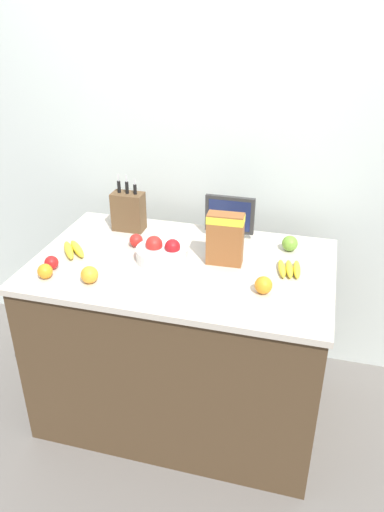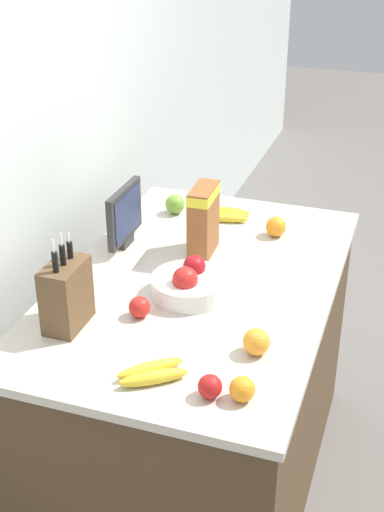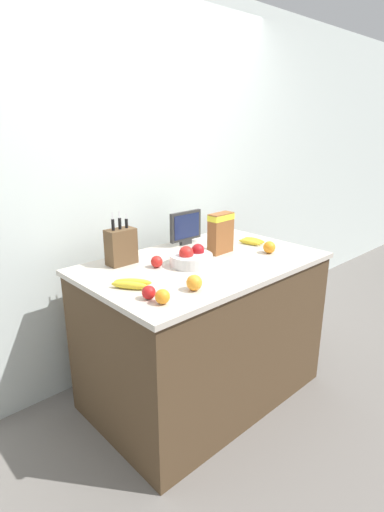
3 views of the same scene
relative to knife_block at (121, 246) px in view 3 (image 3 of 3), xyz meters
name	(u,v)px [view 3 (image 3 of 3)]	position (x,y,z in m)	size (l,w,h in m)	color
ground_plane	(202,391)	(0.38, -0.29, -1.02)	(14.00, 14.00, 0.00)	slate
wall_back	(136,185)	(0.38, 0.37, 0.28)	(9.00, 0.06, 2.60)	silver
counter	(203,330)	(0.38, -0.29, -0.56)	(1.43, 0.90, 0.92)	#4C3823
knife_block	(121,246)	(0.00, 0.00, 0.00)	(0.17, 0.10, 0.31)	brown
small_monitor	(186,227)	(0.54, 0.05, 0.02)	(0.26, 0.03, 0.23)	#2D2D2D
cereal_box	(221,231)	(0.58, -0.24, 0.03)	(0.17, 0.08, 0.25)	brown
fruit_bowl	(191,258)	(0.28, -0.29, -0.06)	(0.25, 0.25, 0.12)	silver
banana_bunch_left	(131,284)	(-0.17, -0.34, -0.09)	(0.18, 0.20, 0.04)	yellow
banana_bunch_right	(252,241)	(0.89, -0.25, -0.09)	(0.12, 0.18, 0.03)	yellow
apple_middle	(226,232)	(0.87, -0.03, -0.07)	(0.08, 0.08, 0.08)	#6B9E33
apple_near_bananas	(157,262)	(0.11, -0.19, -0.07)	(0.07, 0.07, 0.07)	red
apple_rear	(149,292)	(-0.19, -0.51, -0.07)	(0.07, 0.07, 0.07)	red
orange_front_center	(194,283)	(0.04, -0.58, -0.07)	(0.08, 0.08, 0.08)	orange
orange_back_center	(162,297)	(-0.17, -0.59, -0.07)	(0.07, 0.07, 0.07)	orange
orange_mid_right	(269,247)	(0.80, -0.46, -0.07)	(0.08, 0.08, 0.08)	orange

